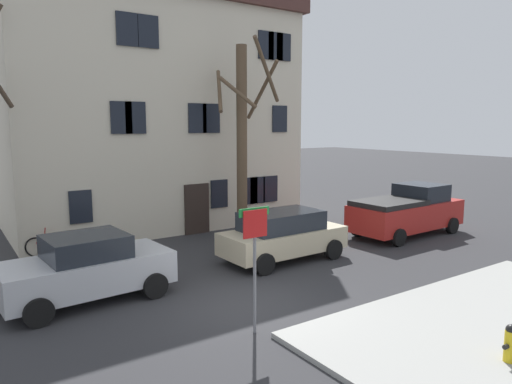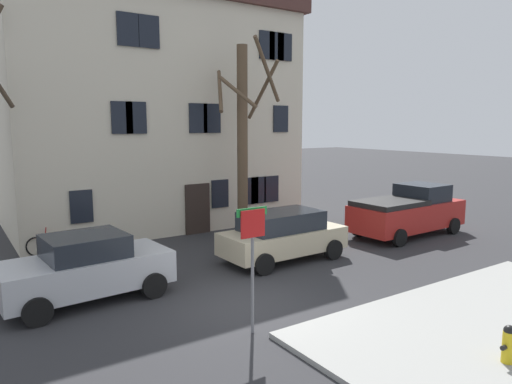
{
  "view_description": "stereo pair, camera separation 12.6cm",
  "coord_description": "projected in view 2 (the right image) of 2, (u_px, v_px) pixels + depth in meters",
  "views": [
    {
      "loc": [
        -6.19,
        -9.53,
        4.56
      ],
      "look_at": [
        2.72,
        3.59,
        2.27
      ],
      "focal_mm": 32.98,
      "sensor_mm": 36.0,
      "label": 1
    },
    {
      "loc": [
        -6.09,
        -9.6,
        4.56
      ],
      "look_at": [
        2.72,
        3.59,
        2.27
      ],
      "focal_mm": 32.98,
      "sensor_mm": 36.0,
      "label": 2
    }
  ],
  "objects": [
    {
      "name": "building_main",
      "position": [
        149.0,
        97.0,
        21.66
      ],
      "size": [
        12.88,
        7.69,
        11.48
      ],
      "color": "beige",
      "rests_on": "ground_plane"
    },
    {
      "name": "bicycle_leaning",
      "position": [
        52.0,
        246.0,
        16.35
      ],
      "size": [
        1.64,
        0.71,
        1.03
      ],
      "color": "black",
      "rests_on": "ground_plane"
    },
    {
      "name": "ground_plane",
      "position": [
        245.0,
        306.0,
        11.9
      ],
      "size": [
        120.0,
        120.0,
        0.0
      ],
      "primitive_type": "plane",
      "color": "#2D2D30"
    },
    {
      "name": "tree_bare_mid",
      "position": [
        243.0,
        135.0,
        18.73
      ],
      "size": [
        2.82,
        2.82,
        7.74
      ],
      "color": "brown",
      "rests_on": "ground_plane"
    },
    {
      "name": "pickup_truck_red",
      "position": [
        408.0,
        211.0,
        19.37
      ],
      "size": [
        5.3,
        2.37,
        2.06
      ],
      "color": "#AD231E",
      "rests_on": "ground_plane"
    },
    {
      "name": "street_sign_pole",
      "position": [
        253.0,
        246.0,
        10.09
      ],
      "size": [
        0.76,
        0.07,
        2.8
      ],
      "color": "slate",
      "rests_on": "ground_plane"
    },
    {
      "name": "car_silver_sedan",
      "position": [
        86.0,
        268.0,
        12.19
      ],
      "size": [
        4.36,
        2.36,
        1.74
      ],
      "color": "#B7BABF",
      "rests_on": "ground_plane"
    },
    {
      "name": "car_beige_wagon",
      "position": [
        283.0,
        235.0,
        15.76
      ],
      "size": [
        4.34,
        2.11,
        1.68
      ],
      "color": "#C6B793",
      "rests_on": "ground_plane"
    },
    {
      "name": "fire_hydrant",
      "position": [
        508.0,
        343.0,
        8.78
      ],
      "size": [
        0.42,
        0.22,
        0.73
      ],
      "color": "gold",
      "rests_on": "sidewalk_slab"
    }
  ]
}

